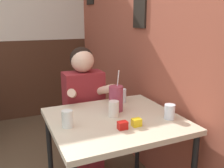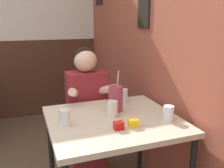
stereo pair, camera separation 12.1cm
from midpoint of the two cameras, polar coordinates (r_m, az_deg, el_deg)
name	(u,v)px [view 2 (the right image)]	position (r m, az deg, el deg)	size (l,w,h in m)	color
brick_wall_right	(129,22)	(2.67, 5.19, 13.86)	(0.08, 4.43, 2.70)	#9E4C38
main_table	(113,127)	(1.77, 2.29, -9.91)	(0.88, 0.81, 0.72)	beige
person_seated	(87,108)	(2.26, -4.28, -5.60)	(0.42, 0.40, 1.16)	maroon
cocktail_pitcher	(116,99)	(1.84, 2.75, -3.35)	(0.11, 0.11, 0.31)	#99384C
glass_near_pitcher	(168,113)	(1.74, 14.76, -6.48)	(0.07, 0.07, 0.10)	silver
glass_center	(65,118)	(1.62, -8.66, -7.64)	(0.07, 0.07, 0.11)	silver
glass_far_side	(112,109)	(1.75, 2.10, -5.72)	(0.07, 0.07, 0.11)	silver
glass_by_brick	(123,96)	(2.04, 4.31, -2.72)	(0.07, 0.07, 0.11)	silver
condiment_ketchup	(119,126)	(1.56, 3.79, -9.50)	(0.06, 0.04, 0.05)	#B7140F
condiment_mustard	(133,123)	(1.61, 7.08, -8.88)	(0.06, 0.04, 0.05)	yellow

